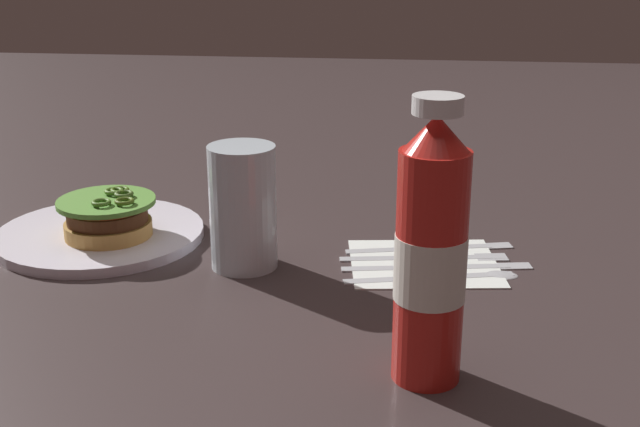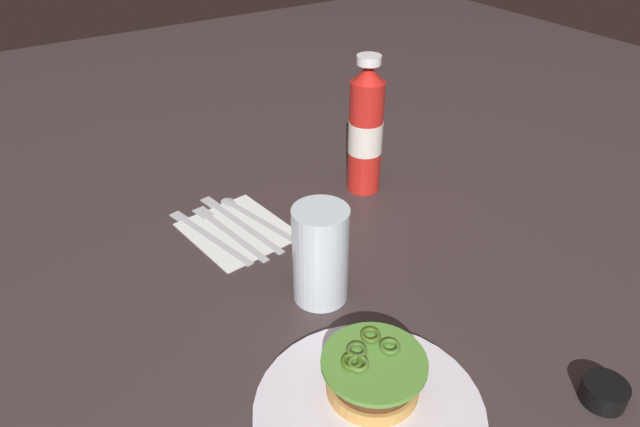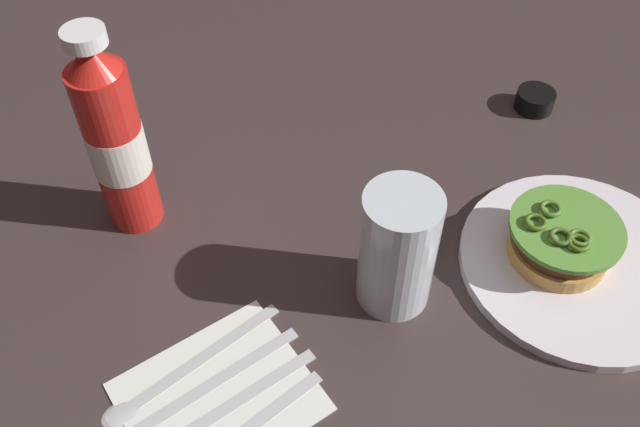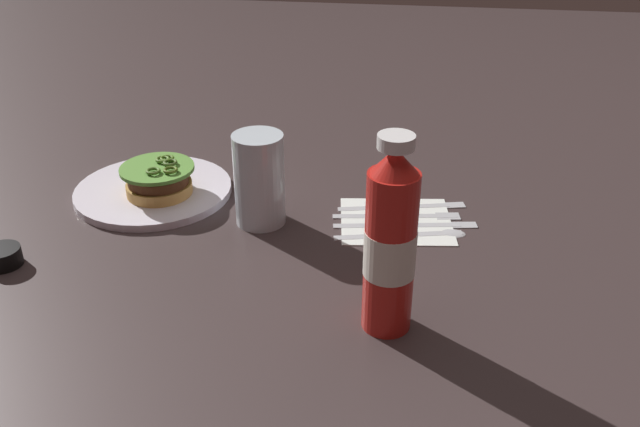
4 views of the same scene
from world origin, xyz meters
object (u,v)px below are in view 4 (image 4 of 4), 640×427
at_px(dinner_plate, 154,190).
at_px(napkin, 396,221).
at_px(burger_sandwich, 159,180).
at_px(ketchup_bottle, 390,244).
at_px(butter_knife, 410,205).
at_px(fork_utensil, 408,214).
at_px(steak_knife, 415,223).
at_px(spoon_utensil, 419,232).
at_px(condiment_cup, 3,257).
at_px(water_glass, 259,180).

relative_size(dinner_plate, napkin, 1.52).
height_order(burger_sandwich, ketchup_bottle, ketchup_bottle).
height_order(dinner_plate, butter_knife, dinner_plate).
relative_size(dinner_plate, fork_utensil, 1.29).
distance_m(steak_knife, butter_knife, 0.06).
xyz_separation_m(burger_sandwich, spoon_utensil, (0.41, -0.05, -0.03)).
height_order(burger_sandwich, condiment_cup, burger_sandwich).
distance_m(condiment_cup, spoon_utensil, 0.58).
bearing_deg(napkin, butter_knife, 67.94).
distance_m(water_glass, fork_utensil, 0.23).
bearing_deg(fork_utensil, butter_knife, 85.37).
height_order(condiment_cup, butter_knife, condiment_cup).
xyz_separation_m(burger_sandwich, water_glass, (0.17, -0.04, 0.03)).
height_order(ketchup_bottle, napkin, ketchup_bottle).
xyz_separation_m(ketchup_bottle, spoon_utensil, (0.03, 0.21, -0.11)).
bearing_deg(dinner_plate, burger_sandwich, -44.13).
xyz_separation_m(napkin, butter_knife, (0.02, 0.05, 0.00)).
distance_m(burger_sandwich, condiment_cup, 0.26).
distance_m(ketchup_bottle, spoon_utensil, 0.24).
bearing_deg(ketchup_bottle, steak_knife, 83.27).
distance_m(ketchup_bottle, condiment_cup, 0.53).
height_order(ketchup_bottle, fork_utensil, ketchup_bottle).
xyz_separation_m(dinner_plate, condiment_cup, (-0.13, -0.23, 0.01)).
height_order(condiment_cup, spoon_utensil, condiment_cup).
height_order(water_glass, fork_utensil, water_glass).
bearing_deg(butter_knife, ketchup_bottle, -93.77).
distance_m(water_glass, spoon_utensil, 0.25).
height_order(water_glass, butter_knife, water_glass).
distance_m(burger_sandwich, ketchup_bottle, 0.47).
bearing_deg(ketchup_bottle, condiment_cup, 174.11).
relative_size(dinner_plate, condiment_cup, 5.05).
bearing_deg(butter_knife, condiment_cup, -155.58).
bearing_deg(condiment_cup, fork_utensil, 21.71).
bearing_deg(condiment_cup, steak_knife, 18.83).
bearing_deg(water_glass, condiment_cup, -152.10).
distance_m(ketchup_bottle, steak_knife, 0.27).
bearing_deg(fork_utensil, dinner_plate, 177.65).
bearing_deg(steak_knife, butter_knife, 98.58).
bearing_deg(spoon_utensil, condiment_cup, -163.80).
relative_size(dinner_plate, steak_knife, 1.17).
bearing_deg(fork_utensil, ketchup_bottle, -93.66).
xyz_separation_m(water_glass, condiment_cup, (-0.32, -0.17, -0.06)).
relative_size(condiment_cup, fork_utensil, 0.26).
relative_size(burger_sandwich, ketchup_bottle, 0.48).
distance_m(spoon_utensil, fork_utensil, 0.06).
bearing_deg(water_glass, fork_utensil, 11.72).
relative_size(burger_sandwich, water_glass, 0.83).
relative_size(spoon_utensil, butter_knife, 0.96).
distance_m(dinner_plate, napkin, 0.40).
bearing_deg(butter_knife, spoon_utensil, -79.96).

